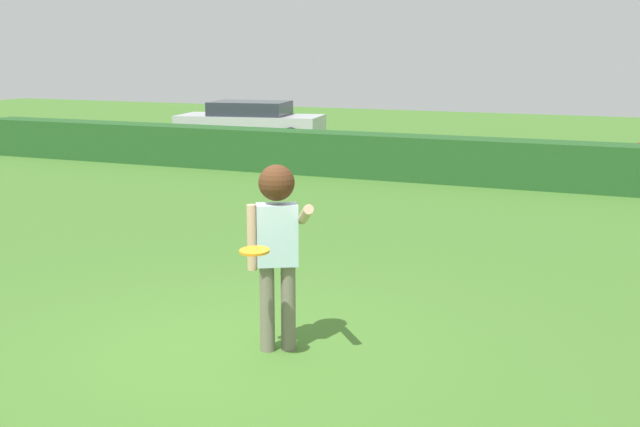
% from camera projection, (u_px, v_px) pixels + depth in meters
% --- Properties ---
extents(ground_plane, '(60.00, 60.00, 0.00)m').
position_uv_depth(ground_plane, '(229.00, 351.00, 8.11)').
color(ground_plane, '#427229').
extents(person, '(0.79, 0.60, 1.79)m').
position_uv_depth(person, '(277.00, 234.00, 7.89)').
color(person, slate).
rests_on(person, ground).
extents(frisbee, '(0.27, 0.27, 0.04)m').
position_uv_depth(frisbee, '(254.00, 251.00, 7.46)').
color(frisbee, orange).
extents(hedge_row, '(26.38, 0.90, 0.95)m').
position_uv_depth(hedge_row, '(485.00, 162.00, 17.73)').
color(hedge_row, '#225121').
rests_on(hedge_row, ground).
extents(parked_car_silver, '(4.44, 2.42, 1.25)m').
position_uv_depth(parked_car_silver, '(250.00, 121.00, 24.97)').
color(parked_car_silver, '#B7B7BC').
rests_on(parked_car_silver, ground).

